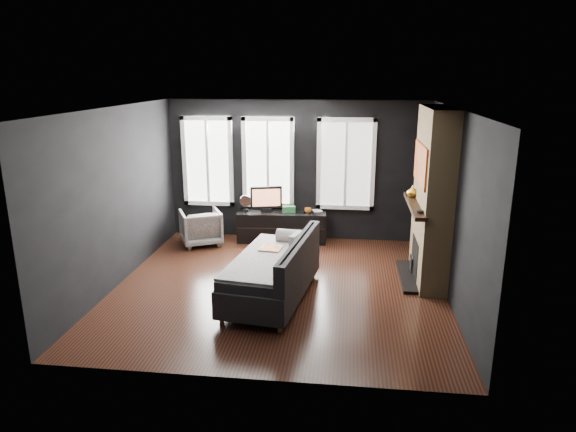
# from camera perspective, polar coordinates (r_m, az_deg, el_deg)

# --- Properties ---
(floor) EXTENTS (5.00, 5.00, 0.00)m
(floor) POSITION_cam_1_polar(r_m,az_deg,el_deg) (7.99, -0.98, -7.83)
(floor) COLOR black
(floor) RESTS_ON ground
(ceiling) EXTENTS (5.00, 5.00, 0.00)m
(ceiling) POSITION_cam_1_polar(r_m,az_deg,el_deg) (7.34, -1.08, 11.88)
(ceiling) COLOR white
(ceiling) RESTS_ON ground
(wall_back) EXTENTS (5.00, 0.02, 2.70)m
(wall_back) POSITION_cam_1_polar(r_m,az_deg,el_deg) (9.98, 0.94, 5.06)
(wall_back) COLOR black
(wall_back) RESTS_ON ground
(wall_left) EXTENTS (0.02, 5.00, 2.70)m
(wall_left) POSITION_cam_1_polar(r_m,az_deg,el_deg) (8.27, -18.47, 2.03)
(wall_left) COLOR black
(wall_left) RESTS_ON ground
(wall_right) EXTENTS (0.02, 5.00, 2.70)m
(wall_right) POSITION_cam_1_polar(r_m,az_deg,el_deg) (7.63, 17.91, 0.99)
(wall_right) COLOR black
(wall_right) RESTS_ON ground
(windows) EXTENTS (4.00, 0.16, 1.76)m
(windows) POSITION_cam_1_polar(r_m,az_deg,el_deg) (9.86, -1.71, 10.97)
(windows) COLOR white
(windows) RESTS_ON wall_back
(fireplace) EXTENTS (0.70, 1.62, 2.70)m
(fireplace) POSITION_cam_1_polar(r_m,az_deg,el_deg) (8.17, 15.78, 2.09)
(fireplace) COLOR #93724C
(fireplace) RESTS_ON floor
(sofa) EXTENTS (1.36, 2.27, 0.92)m
(sofa) POSITION_cam_1_polar(r_m,az_deg,el_deg) (7.44, -1.82, -5.82)
(sofa) COLOR #252528
(sofa) RESTS_ON floor
(stripe_pillow) EXTENTS (0.19, 0.39, 0.38)m
(stripe_pillow) POSITION_cam_1_polar(r_m,az_deg,el_deg) (7.75, 0.90, -3.30)
(stripe_pillow) COLOR gray
(stripe_pillow) RESTS_ON sofa
(armchair) EXTENTS (0.94, 0.92, 0.74)m
(armchair) POSITION_cam_1_polar(r_m,az_deg,el_deg) (9.93, -9.68, -1.04)
(armchair) COLOR white
(armchair) RESTS_ON floor
(media_console) EXTENTS (1.74, 0.65, 0.59)m
(media_console) POSITION_cam_1_polar(r_m,az_deg,el_deg) (10.01, -0.69, -1.14)
(media_console) COLOR black
(media_console) RESTS_ON floor
(monitor) EXTENTS (0.64, 0.28, 0.56)m
(monitor) POSITION_cam_1_polar(r_m,az_deg,el_deg) (9.90, -2.44, 2.08)
(monitor) COLOR black
(monitor) RESTS_ON media_console
(desk_fan) EXTENTS (0.25, 0.25, 0.32)m
(desk_fan) POSITION_cam_1_polar(r_m,az_deg,el_deg) (9.99, -4.75, 1.48)
(desk_fan) COLOR #979797
(desk_fan) RESTS_ON media_console
(mug) EXTENTS (0.14, 0.12, 0.13)m
(mug) POSITION_cam_1_polar(r_m,az_deg,el_deg) (9.83, 2.24, 0.71)
(mug) COLOR #C66C20
(mug) RESTS_ON media_console
(book) EXTENTS (0.17, 0.07, 0.24)m
(book) POSITION_cam_1_polar(r_m,az_deg,el_deg) (9.93, 2.78, 1.18)
(book) COLOR beige
(book) RESTS_ON media_console
(storage_box) EXTENTS (0.26, 0.20, 0.13)m
(storage_box) POSITION_cam_1_polar(r_m,az_deg,el_deg) (9.87, 0.10, 0.77)
(storage_box) COLOR #296D3C
(storage_box) RESTS_ON media_console
(mantel_vase) EXTENTS (0.20, 0.21, 0.19)m
(mantel_vase) POSITION_cam_1_polar(r_m,az_deg,el_deg) (8.58, 13.68, 2.68)
(mantel_vase) COLOR yellow
(mantel_vase) RESTS_ON fireplace
(mantel_clock) EXTENTS (0.13, 0.13, 0.04)m
(mantel_clock) POSITION_cam_1_polar(r_m,az_deg,el_deg) (7.63, 14.47, 0.46)
(mantel_clock) COLOR black
(mantel_clock) RESTS_ON fireplace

